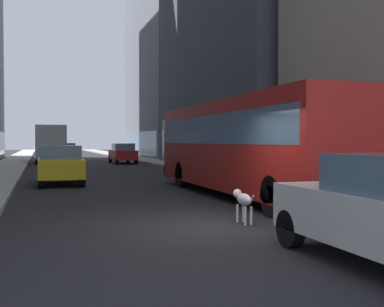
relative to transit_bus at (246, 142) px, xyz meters
The scene contains 10 objects.
ground_plane 30.36m from the transit_bus, 95.30° to the left, with size 120.00×120.00×0.00m, color #232326.
sidewalk_left 31.40m from the transit_bus, 105.73° to the left, with size 2.40×110.00×0.15m, color #ADA89E.
sidewalk_right 30.37m from the transit_bus, 84.51° to the left, with size 2.40×110.00×0.15m, color #9E9991.
building_right_mid 20.47m from the transit_bus, 60.73° to the left, with size 11.27×19.35×20.64m.
transit_bus is the anchor object (origin of this frame).
car_red_coupe 24.33m from the transit_bus, 90.00° to the left, with size 1.71×4.56×1.62m.
car_grey_wagon 34.87m from the transit_bus, 96.59° to the left, with size 1.95×4.34×1.62m.
car_yellow_taxi 8.60m from the transit_bus, 130.94° to the left, with size 1.76×4.19×1.62m.
box_truck 27.39m from the transit_bus, 101.80° to the left, with size 2.30×7.50×3.05m.
dalmatian_dog 5.24m from the transit_bus, 114.94° to the right, with size 0.22×0.96×0.72m.
Camera 1 is at (-3.57, -9.36, 1.80)m, focal length 44.53 mm.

